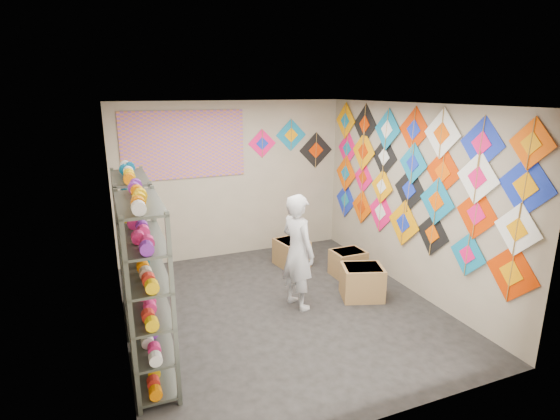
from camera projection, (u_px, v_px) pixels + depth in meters
name	position (u px, v px, depth m)	size (l,w,h in m)	color
ground	(281.00, 308.00, 5.93)	(4.50, 4.50, 0.00)	black
room_walls	(282.00, 190.00, 5.50)	(4.50, 4.50, 4.50)	tan
shelf_rack_front	(147.00, 292.00, 4.28)	(0.40, 1.10, 1.90)	#4C5147
shelf_rack_back	(136.00, 249.00, 5.44)	(0.40, 1.10, 1.90)	#4C5147
string_spools	(140.00, 260.00, 4.83)	(0.12, 2.36, 0.12)	#FB267A
kite_wall_display	(410.00, 178.00, 6.22)	(0.06, 4.34, 2.08)	#D53200
back_wall_kites	(295.00, 144.00, 7.85)	(1.64, 0.02, 0.92)	#FF1062
poster	(184.00, 145.00, 7.10)	(2.00, 0.01, 1.10)	#854AA1
shopkeeper	(298.00, 252.00, 5.81)	(0.51, 0.65, 1.58)	silver
carton_a	(362.00, 282.00, 6.19)	(0.57, 0.47, 0.47)	#9F7245
carton_b	(348.00, 263.00, 6.94)	(0.50, 0.41, 0.41)	#9F7245
carton_c	(292.00, 253.00, 7.34)	(0.46, 0.51, 0.45)	#9F7245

